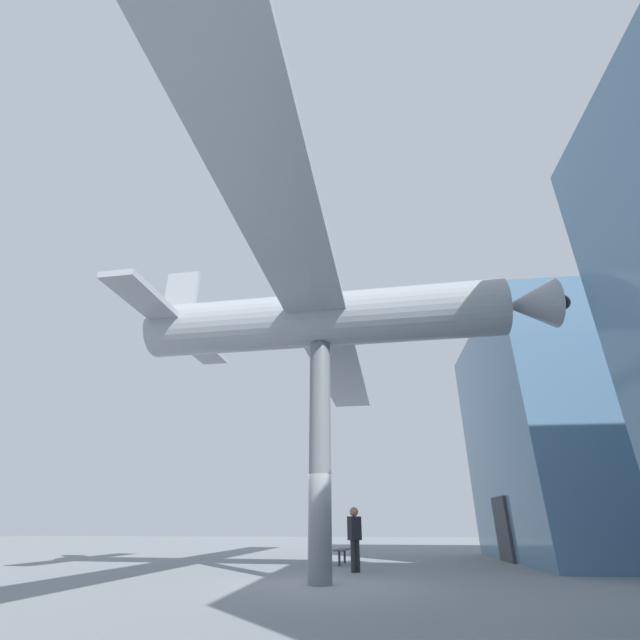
{
  "coord_description": "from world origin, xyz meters",
  "views": [
    {
      "loc": [
        11.84,
        1.35,
        1.33
      ],
      "look_at": [
        0.0,
        0.0,
        7.01
      ],
      "focal_mm": 24.0,
      "sensor_mm": 36.0,
      "label": 1
    }
  ],
  "objects_px": {
    "suspended_airplane": "(328,319)",
    "visitor_person": "(355,534)",
    "plaza_bench": "(342,551)",
    "support_pylon_central": "(320,451)"
  },
  "relations": [
    {
      "from": "support_pylon_central",
      "to": "visitor_person",
      "type": "distance_m",
      "value": 3.69
    },
    {
      "from": "suspended_airplane",
      "to": "visitor_person",
      "type": "distance_m",
      "value": 6.71
    },
    {
      "from": "suspended_airplane",
      "to": "visitor_person",
      "type": "bearing_deg",
      "value": 173.58
    },
    {
      "from": "visitor_person",
      "to": "plaza_bench",
      "type": "bearing_deg",
      "value": -119.39
    },
    {
      "from": "plaza_bench",
      "to": "visitor_person",
      "type": "bearing_deg",
      "value": 12.44
    },
    {
      "from": "support_pylon_central",
      "to": "visitor_person",
      "type": "relative_size",
      "value": 3.44
    },
    {
      "from": "suspended_airplane",
      "to": "visitor_person",
      "type": "height_order",
      "value": "suspended_airplane"
    },
    {
      "from": "support_pylon_central",
      "to": "plaza_bench",
      "type": "bearing_deg",
      "value": 178.43
    },
    {
      "from": "suspended_airplane",
      "to": "plaza_bench",
      "type": "distance_m",
      "value": 8.68
    },
    {
      "from": "suspended_airplane",
      "to": "visitor_person",
      "type": "relative_size",
      "value": 11.78
    }
  ]
}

